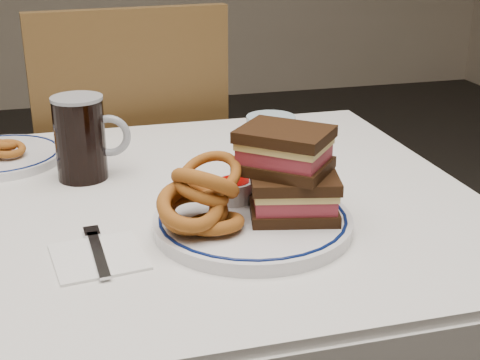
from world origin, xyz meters
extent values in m
cube|color=silver|center=(0.00, 0.00, 0.73)|extent=(1.26, 0.86, 0.03)
cylinder|color=#4A3217|center=(0.54, 0.34, 0.35)|extent=(0.06, 0.06, 0.71)
cube|color=silver|center=(0.63, 0.00, 0.65)|extent=(0.01, 0.86, 0.17)
cube|color=silver|center=(0.00, 0.43, 0.65)|extent=(1.26, 0.01, 0.17)
cube|color=#4A3217|center=(0.10, 0.73, 0.47)|extent=(0.50, 0.50, 0.04)
cylinder|color=#4A3217|center=(0.28, 0.94, 0.22)|extent=(0.04, 0.04, 0.45)
cylinder|color=#4A3217|center=(0.32, 0.55, 0.22)|extent=(0.04, 0.04, 0.45)
cylinder|color=#4A3217|center=(-0.11, 0.91, 0.22)|extent=(0.04, 0.04, 0.45)
cylinder|color=#4A3217|center=(-0.08, 0.51, 0.22)|extent=(0.04, 0.04, 0.45)
cube|color=#4A3217|center=(0.12, 0.52, 0.75)|extent=(0.46, 0.07, 0.50)
cylinder|color=silver|center=(0.22, -0.14, 0.76)|extent=(0.30, 0.30, 0.02)
torus|color=#091648|center=(0.22, -0.14, 0.77)|extent=(0.28, 0.28, 0.01)
cube|color=black|center=(0.28, -0.15, 0.78)|extent=(0.15, 0.13, 0.02)
cube|color=#A42F36|center=(0.28, -0.15, 0.80)|extent=(0.13, 0.12, 0.02)
cube|color=#D5B55F|center=(0.28, -0.15, 0.81)|extent=(0.14, 0.12, 0.01)
cube|color=black|center=(0.28, -0.15, 0.83)|extent=(0.15, 0.13, 0.02)
cube|color=black|center=(0.27, -0.14, 0.84)|extent=(0.16, 0.16, 0.02)
cube|color=#A42F36|center=(0.27, -0.14, 0.86)|extent=(0.15, 0.15, 0.02)
cube|color=#D5B55F|center=(0.27, -0.14, 0.88)|extent=(0.15, 0.15, 0.01)
cube|color=black|center=(0.27, -0.14, 0.89)|extent=(0.16, 0.16, 0.02)
torus|color=#68380D|center=(0.16, -0.17, 0.78)|extent=(0.09, 0.09, 0.04)
torus|color=#68380D|center=(0.14, -0.15, 0.79)|extent=(0.10, 0.10, 0.04)
torus|color=#68380D|center=(0.13, -0.16, 0.80)|extent=(0.10, 0.09, 0.08)
torus|color=#68380D|center=(0.12, -0.18, 0.81)|extent=(0.10, 0.09, 0.06)
torus|color=#68380D|center=(0.15, -0.15, 0.82)|extent=(0.08, 0.08, 0.05)
torus|color=#68380D|center=(0.15, -0.15, 0.83)|extent=(0.12, 0.10, 0.10)
torus|color=#68380D|center=(0.16, -0.13, 0.84)|extent=(0.11, 0.10, 0.08)
cylinder|color=silver|center=(0.21, -0.08, 0.79)|extent=(0.06, 0.06, 0.03)
cylinder|color=#910402|center=(0.21, -0.08, 0.80)|extent=(0.05, 0.05, 0.01)
cylinder|color=black|center=(-0.01, 0.14, 0.82)|extent=(0.09, 0.09, 0.15)
cylinder|color=#8D929A|center=(-0.01, 0.14, 0.90)|extent=(0.09, 0.09, 0.01)
torus|color=#8D929A|center=(0.04, 0.13, 0.83)|extent=(0.08, 0.03, 0.08)
cylinder|color=#97B3C3|center=(0.30, 0.00, 0.81)|extent=(0.08, 0.08, 0.13)
torus|color=#68380D|center=(-0.14, 0.24, 0.78)|extent=(0.07, 0.07, 0.03)
cube|color=white|center=(-0.01, -0.18, 0.75)|extent=(0.14, 0.14, 0.00)
cube|color=silver|center=(-0.01, -0.18, 0.76)|extent=(0.02, 0.14, 0.00)
cube|color=silver|center=(-0.01, -0.10, 0.76)|extent=(0.02, 0.03, 0.00)
camera|label=1|loc=(-0.03, -1.01, 1.19)|focal=50.00mm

